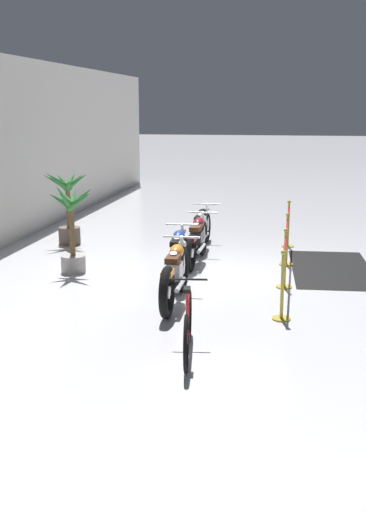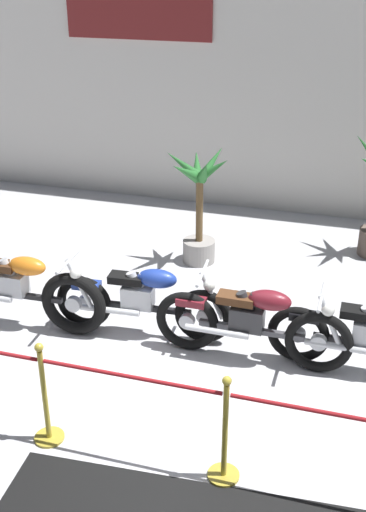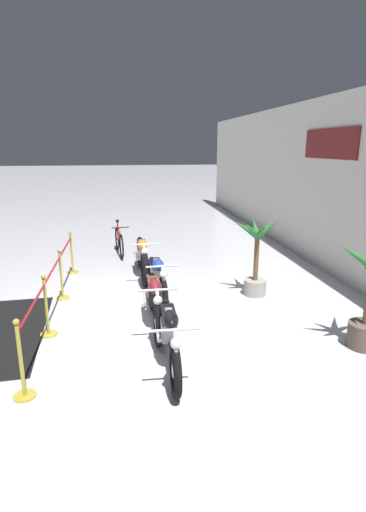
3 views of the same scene
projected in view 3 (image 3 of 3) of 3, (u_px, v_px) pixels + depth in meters
name	position (u px, v px, depth m)	size (l,w,h in m)	color
ground_plane	(124.00, 311.00, 7.55)	(120.00, 120.00, 0.00)	silver
motorcycle_orange_0	(142.00, 257.00, 9.50)	(2.24, 0.62, 0.97)	black
motorcycle_blue_1	(157.00, 277.00, 8.11)	(2.11, 0.62, 0.91)	black
motorcycle_maroon_2	(154.00, 300.00, 6.85)	(2.17, 0.62, 0.94)	black
motorcycle_black_3	(169.00, 334.00, 5.64)	(2.25, 0.62, 0.91)	black
bicycle	(119.00, 241.00, 11.46)	(1.71, 0.48, 0.95)	black
potted_palm_right_of_row	(256.00, 256.00, 8.19)	(0.95, 0.94, 1.70)	gray
stanchion_far_left	(63.00, 264.00, 8.30)	(5.22, 0.28, 1.05)	gold
stanchion_mid_left	(62.00, 282.00, 8.11)	(0.28, 0.28, 1.05)	gold
stanchion_mid_right	(47.00, 315.00, 6.52)	(0.28, 0.28, 1.05)	gold
stanchion_far_right	(22.00, 371.00, 4.89)	(0.28, 0.28, 1.05)	gold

